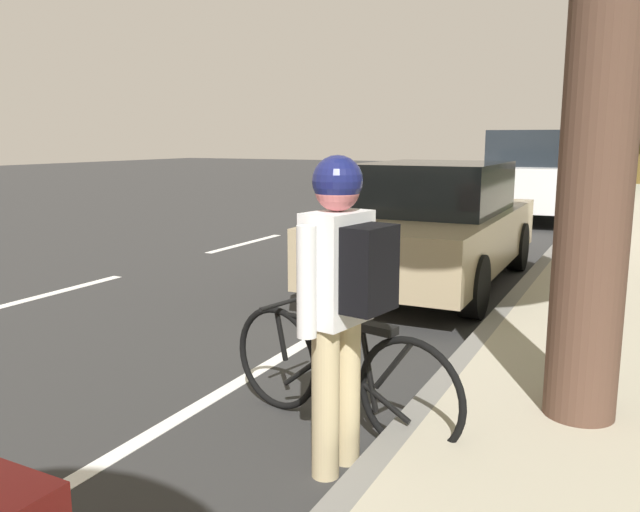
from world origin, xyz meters
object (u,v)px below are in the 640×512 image
at_px(parked_suv_white_mid, 531,173).
at_px(cyclist_with_backpack, 342,284).
at_px(bicycle_at_curb, 339,372).
at_px(parked_pickup_green_far, 573,166).
at_px(parked_sedan_tan_second, 434,225).
at_px(parked_suv_silver_farthest, 593,157).

bearing_deg(parked_suv_white_mid, cyclist_with_backpack, -85.60).
distance_m(parked_suv_white_mid, bicycle_at_curb, 12.06).
height_order(parked_pickup_green_far, bicycle_at_curb, parked_pickup_green_far).
bearing_deg(bicycle_at_curb, cyclist_with_backpack, -63.71).
relative_size(parked_sedan_tan_second, parked_suv_white_mid, 0.92).
bearing_deg(parked_sedan_tan_second, parked_pickup_green_far, 89.57).
relative_size(bicycle_at_curb, cyclist_with_backpack, 0.99).
height_order(parked_pickup_green_far, parked_suv_silver_farthest, parked_suv_silver_farthest).
bearing_deg(parked_suv_silver_farthest, parked_sedan_tan_second, -90.40).
distance_m(parked_pickup_green_far, cyclist_with_backpack, 20.28).
bearing_deg(cyclist_with_backpack, bicycle_at_curb, 116.29).
relative_size(parked_sedan_tan_second, bicycle_at_curb, 2.58).
xyz_separation_m(parked_suv_silver_farthest, cyclist_with_backpack, (0.76, -28.10, 0.03)).
xyz_separation_m(parked_pickup_green_far, parked_suv_silver_farthest, (0.05, 7.83, 0.13)).
distance_m(parked_sedan_tan_second, cyclist_with_backpack, 4.85).
bearing_deg(parked_suv_silver_farthest, parked_pickup_green_far, -90.34).
relative_size(parked_pickup_green_far, parked_suv_silver_farthest, 1.13).
distance_m(parked_pickup_green_far, parked_suv_silver_farthest, 7.83).
bearing_deg(parked_pickup_green_far, cyclist_with_backpack, -87.73).
xyz_separation_m(parked_sedan_tan_second, parked_suv_white_mid, (-0.04, 7.73, 0.27)).
bearing_deg(cyclist_with_backpack, parked_pickup_green_far, 92.27).
height_order(parked_sedan_tan_second, parked_suv_white_mid, parked_suv_white_mid).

